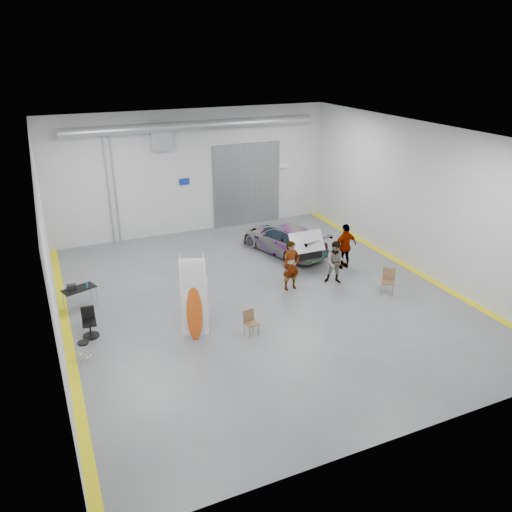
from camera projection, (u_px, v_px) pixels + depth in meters
name	position (u px, v px, depth m)	size (l,w,h in m)	color
ground	(260.00, 297.00, 18.68)	(16.00, 16.00, 0.00)	#5C5F64
room_shell	(243.00, 176.00, 19.06)	(14.02, 16.18, 6.01)	silver
sedan_car	(284.00, 239.00, 22.48)	(1.81, 4.44, 1.29)	silver
person_a	(291.00, 265.00, 18.93)	(0.71, 0.47, 1.96)	#947650
person_b	(336.00, 263.00, 19.46)	(0.85, 0.65, 1.73)	teal
person_c	(345.00, 246.00, 20.76)	(1.13, 0.46, 1.95)	#995533
surfboard_display	(197.00, 305.00, 15.58)	(0.78, 0.45, 2.95)	white
folding_chair_near	(251.00, 328.00, 16.12)	(0.46, 0.47, 0.84)	brown
folding_chair_far	(387.00, 286.00, 18.78)	(0.65, 0.72, 0.99)	brown
shop_stool	(84.00, 352.00, 14.70)	(0.35, 0.35, 0.68)	black
work_table	(77.00, 289.00, 17.71)	(1.26, 0.92, 0.92)	#9B9EA3
office_chair	(89.00, 324.00, 16.00)	(0.53, 0.53, 0.99)	black
trunk_lid	(306.00, 239.00, 20.56)	(1.50, 0.91, 0.04)	silver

